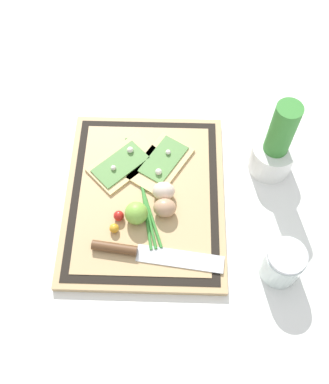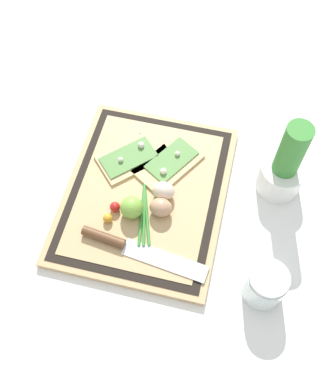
{
  "view_description": "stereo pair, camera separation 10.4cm",
  "coord_description": "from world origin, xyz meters",
  "views": [
    {
      "loc": [
        0.51,
        0.06,
        0.95
      ],
      "look_at": [
        0.0,
        0.05,
        0.04
      ],
      "focal_mm": 42.0,
      "sensor_mm": 36.0,
      "label": 1
    },
    {
      "loc": [
        0.49,
        0.16,
        0.95
      ],
      "look_at": [
        0.0,
        0.05,
        0.04
      ],
      "focal_mm": 42.0,
      "sensor_mm": 36.0,
      "label": 2
    }
  ],
  "objects": [
    {
      "name": "cherry_tomato_red",
      "position": [
        0.06,
        -0.06,
        0.03
      ],
      "size": [
        0.02,
        0.02,
        0.02
      ],
      "primitive_type": "sphere",
      "color": "red",
      "rests_on": "cutting_board"
    },
    {
      "name": "scallion_bunch",
      "position": [
        -0.01,
        -0.01,
        0.02
      ],
      "size": [
        0.31,
        0.1,
        0.01
      ],
      "color": "#388433",
      "rests_on": "cutting_board"
    },
    {
      "name": "pizza_slice_near",
      "position": [
        -0.09,
        -0.06,
        0.03
      ],
      "size": [
        0.19,
        0.19,
        0.02
      ],
      "color": "#DBBC7F",
      "rests_on": "cutting_board"
    },
    {
      "name": "sauce_jar",
      "position": [
        0.17,
        0.3,
        0.04
      ],
      "size": [
        0.09,
        0.09,
        0.1
      ],
      "color": "silver",
      "rests_on": "ground_plane"
    },
    {
      "name": "pizza_slice_far",
      "position": [
        -0.09,
        0.04,
        0.03
      ],
      "size": [
        0.19,
        0.17,
        0.02
      ],
      "color": "#DBBC7F",
      "rests_on": "cutting_board"
    },
    {
      "name": "cutting_board",
      "position": [
        0.0,
        0.0,
        0.01
      ],
      "size": [
        0.46,
        0.38,
        0.02
      ],
      "color": "tan",
      "rests_on": "ground_plane"
    },
    {
      "name": "egg_pink",
      "position": [
        -0.0,
        0.04,
        0.04
      ],
      "size": [
        0.04,
        0.05,
        0.04
      ],
      "primitive_type": "ellipsoid",
      "color": "beige",
      "rests_on": "cutting_board"
    },
    {
      "name": "egg_brown",
      "position": [
        0.04,
        0.05,
        0.04
      ],
      "size": [
        0.04,
        0.05,
        0.04
      ],
      "primitive_type": "ellipsoid",
      "color": "tan",
      "rests_on": "cutting_board"
    },
    {
      "name": "ground_plane",
      "position": [
        0.0,
        0.0,
        0.0
      ],
      "size": [
        6.0,
        6.0,
        0.0
      ],
      "primitive_type": "plane",
      "color": "white"
    },
    {
      "name": "lime",
      "position": [
        0.06,
        -0.01,
        0.05
      ],
      "size": [
        0.05,
        0.05,
        0.05
      ],
      "primitive_type": "sphere",
      "color": "#7FB742",
      "rests_on": "cutting_board"
    },
    {
      "name": "knife",
      "position": [
        0.15,
        -0.01,
        0.03
      ],
      "size": [
        0.07,
        0.29,
        0.02
      ],
      "color": "silver",
      "rests_on": "cutting_board"
    },
    {
      "name": "cherry_tomato_yellow",
      "position": [
        0.09,
        -0.06,
        0.03
      ],
      "size": [
        0.02,
        0.02,
        0.02
      ],
      "primitive_type": "sphere",
      "color": "gold",
      "rests_on": "cutting_board"
    },
    {
      "name": "herb_pot",
      "position": [
        -0.1,
        0.31,
        0.08
      ],
      "size": [
        0.11,
        0.11,
        0.23
      ],
      "color": "white",
      "rests_on": "ground_plane"
    }
  ]
}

